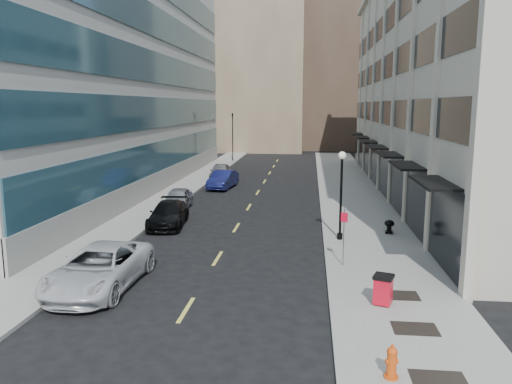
% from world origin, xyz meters
% --- Properties ---
extents(ground, '(160.00, 160.00, 0.00)m').
position_xyz_m(ground, '(0.00, 0.00, 0.00)').
color(ground, black).
rests_on(ground, ground).
extents(sidewalk_right, '(5.00, 80.00, 0.15)m').
position_xyz_m(sidewalk_right, '(7.50, 20.00, 0.07)').
color(sidewalk_right, gray).
rests_on(sidewalk_right, ground).
extents(sidewalk_left, '(3.00, 80.00, 0.15)m').
position_xyz_m(sidewalk_left, '(-6.50, 20.00, 0.07)').
color(sidewalk_left, gray).
rests_on(sidewalk_left, ground).
extents(building_right, '(15.30, 46.50, 18.25)m').
position_xyz_m(building_right, '(16.94, 26.99, 8.99)').
color(building_right, '#B2AC97').
rests_on(building_right, ground).
extents(building_left, '(16.14, 46.00, 20.00)m').
position_xyz_m(building_left, '(-15.95, 27.00, 9.99)').
color(building_left, beige).
rests_on(building_left, ground).
extents(skyline_tan_near, '(14.00, 18.00, 28.00)m').
position_xyz_m(skyline_tan_near, '(-4.00, 68.00, 14.00)').
color(skyline_tan_near, '#9B8766').
rests_on(skyline_tan_near, ground).
extents(skyline_brown, '(12.00, 16.00, 34.00)m').
position_xyz_m(skyline_brown, '(8.00, 72.00, 17.00)').
color(skyline_brown, brown).
rests_on(skyline_brown, ground).
extents(skyline_tan_far, '(12.00, 14.00, 22.00)m').
position_xyz_m(skyline_tan_far, '(-14.00, 78.00, 11.00)').
color(skyline_tan_far, '#9B8766').
rests_on(skyline_tan_far, ground).
extents(skyline_stone, '(10.00, 14.00, 20.00)m').
position_xyz_m(skyline_stone, '(18.00, 66.00, 10.00)').
color(skyline_stone, '#B2AC97').
rests_on(skyline_stone, ground).
extents(grate_near, '(1.40, 1.00, 0.01)m').
position_xyz_m(grate_near, '(7.60, -2.00, 0.15)').
color(grate_near, black).
rests_on(grate_near, sidewalk_right).
extents(grate_mid, '(1.40, 1.00, 0.01)m').
position_xyz_m(grate_mid, '(7.60, 1.00, 0.15)').
color(grate_mid, black).
rests_on(grate_mid, sidewalk_right).
extents(grate_far, '(1.40, 1.00, 0.01)m').
position_xyz_m(grate_far, '(7.60, 3.80, 0.15)').
color(grate_far, black).
rests_on(grate_far, sidewalk_right).
extents(road_centerline, '(0.15, 68.20, 0.01)m').
position_xyz_m(road_centerline, '(0.00, 17.00, 0.01)').
color(road_centerline, '#D8CC4C').
rests_on(road_centerline, ground).
extents(traffic_signal, '(0.66, 0.66, 6.98)m').
position_xyz_m(traffic_signal, '(-5.50, 48.00, 5.72)').
color(traffic_signal, black).
rests_on(traffic_signal, ground).
extents(car_white_van, '(2.85, 5.98, 1.65)m').
position_xyz_m(car_white_van, '(-3.85, 3.69, 0.82)').
color(car_white_van, silver).
rests_on(car_white_van, ground).
extents(car_black_pickup, '(2.48, 5.06, 1.42)m').
position_xyz_m(car_black_pickup, '(-4.07, 14.00, 0.71)').
color(car_black_pickup, black).
rests_on(car_black_pickup, ground).
extents(car_silver_sedan, '(2.01, 4.31, 1.43)m').
position_xyz_m(car_silver_sedan, '(-4.80, 18.89, 0.71)').
color(car_silver_sedan, '#97999F').
rests_on(car_silver_sedan, ground).
extents(car_blue_sedan, '(2.16, 4.85, 1.55)m').
position_xyz_m(car_blue_sedan, '(-3.20, 27.71, 0.77)').
color(car_blue_sedan, '#15194F').
rests_on(car_blue_sedan, ground).
extents(car_grey_sedan, '(2.17, 4.72, 1.57)m').
position_xyz_m(car_grey_sedan, '(-4.33, 32.71, 0.78)').
color(car_grey_sedan, gray).
rests_on(car_grey_sedan, ground).
extents(fire_hydrant, '(0.37, 0.37, 0.91)m').
position_xyz_m(fire_hydrant, '(6.40, -2.00, 0.59)').
color(fire_hydrant, '#EC5010').
rests_on(fire_hydrant, sidewalk_right).
extents(trash_bin, '(0.84, 0.84, 1.07)m').
position_xyz_m(trash_bin, '(6.86, 2.90, 0.73)').
color(trash_bin, red).
rests_on(trash_bin, sidewalk_right).
extents(lamppost, '(0.39, 0.39, 4.71)m').
position_xyz_m(lamppost, '(5.85, 11.51, 2.92)').
color(lamppost, black).
rests_on(lamppost, sidewalk_right).
extents(sign_post, '(0.29, 0.13, 2.53)m').
position_xyz_m(sign_post, '(5.74, 7.12, 1.77)').
color(sign_post, slate).
rests_on(sign_post, sidewalk_right).
extents(urn_planter, '(0.54, 0.54, 0.74)m').
position_xyz_m(urn_planter, '(8.60, 13.04, 0.60)').
color(urn_planter, black).
rests_on(urn_planter, sidewalk_right).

